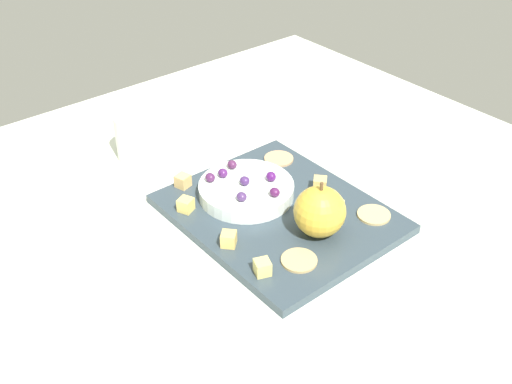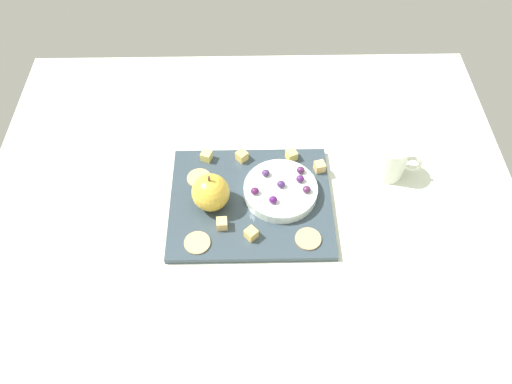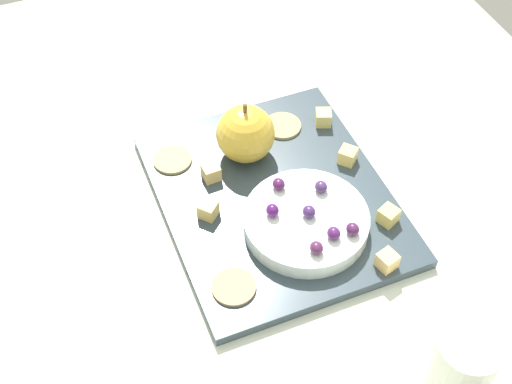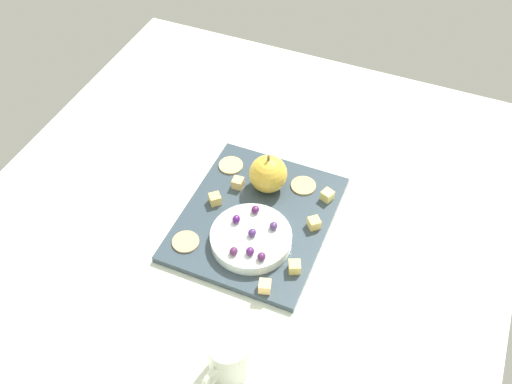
{
  "view_description": "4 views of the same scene",
  "coord_description": "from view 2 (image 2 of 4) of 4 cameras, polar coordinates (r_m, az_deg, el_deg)",
  "views": [
    {
      "loc": [
        56.91,
        -54.84,
        62.58
      ],
      "look_at": [
        -2.25,
        -6.04,
        9.1
      ],
      "focal_mm": 43.26,
      "sensor_mm": 36.0,
      "label": 1
    },
    {
      "loc": [
        0.05,
        57.66,
        89.28
      ],
      "look_at": [
        -1.03,
        -2.05,
        10.13
      ],
      "focal_mm": 35.37,
      "sensor_mm": 36.0,
      "label": 2
    },
    {
      "loc": [
        -52.13,
        20.17,
        73.32
      ],
      "look_at": [
        -0.48,
        -0.62,
        7.96
      ],
      "focal_mm": 49.24,
      "sensor_mm": 36.0,
      "label": 3
    },
    {
      "loc": [
        -65.54,
        -30.74,
        91.8
      ],
      "look_at": [
        1.99,
        -2.4,
        10.22
      ],
      "focal_mm": 40.4,
      "sensor_mm": 36.0,
      "label": 4
    }
  ],
  "objects": [
    {
      "name": "grape_0",
      "position": [
        1.0,
        1.98,
        -0.88
      ],
      "size": [
        1.69,
        1.52,
        1.57
      ],
      "primitive_type": "ellipsoid",
      "color": "#4D1862",
      "rests_on": "serving_dish"
    },
    {
      "name": "grape_2",
      "position": [
        1.03,
        5.04,
        1.5
      ],
      "size": [
        1.69,
        1.52,
        1.47
      ],
      "primitive_type": "ellipsoid",
      "color": "#4E1F5F",
      "rests_on": "serving_dish"
    },
    {
      "name": "grape_3",
      "position": [
        1.01,
        -0.1,
        0.12
      ],
      "size": [
        1.69,
        1.52,
        1.4
      ],
      "primitive_type": "ellipsoid",
      "color": "#4E1B4E",
      "rests_on": "serving_dish"
    },
    {
      "name": "cheese_cube_0",
      "position": [
        0.98,
        -0.54,
        -4.73
      ],
      "size": [
        2.95,
        2.95,
        2.09
      ],
      "primitive_type": "cube",
      "rotation": [
        0.0,
        0.0,
        0.73
      ],
      "color": "#F4CB69",
      "rests_on": "platter"
    },
    {
      "name": "cheese_cube_4",
      "position": [
        1.1,
        -1.59,
        4.1
      ],
      "size": [
        2.95,
        2.95,
        2.09
      ],
      "primitive_type": "cube",
      "rotation": [
        0.0,
        0.0,
        0.73
      ],
      "color": "#F2CC68",
      "rests_on": "platter"
    },
    {
      "name": "table",
      "position": [
        1.04,
        -0.55,
        -3.54
      ],
      "size": [
        112.79,
        103.47,
        4.32
      ],
      "primitive_type": "cube",
      "color": "silver",
      "rests_on": "ground"
    },
    {
      "name": "grape_5",
      "position": [
        1.05,
        5.1,
        2.49
      ],
      "size": [
        1.69,
        1.52,
        1.45
      ],
      "primitive_type": "ellipsoid",
      "color": "#4B204D",
      "rests_on": "serving_dish"
    },
    {
      "name": "cheese_cube_2",
      "position": [
        1.1,
        -5.6,
        4.08
      ],
      "size": [
        2.7,
        2.7,
        2.09
      ],
      "primitive_type": "cube",
      "rotation": [
        0.0,
        0.0,
        1.2
      ],
      "color": "#E6D472",
      "rests_on": "platter"
    },
    {
      "name": "grape_1",
      "position": [
        1.04,
        1.13,
        2.18
      ],
      "size": [
        1.69,
        1.52,
        1.39
      ],
      "primitive_type": "ellipsoid",
      "color": "#482D61",
      "rests_on": "serving_dish"
    },
    {
      "name": "cup",
      "position": [
        1.1,
        15.11,
        3.49
      ],
      "size": [
        9.69,
        6.58,
        8.38
      ],
      "color": "silver",
      "rests_on": "table"
    },
    {
      "name": "grape_4",
      "position": [
        1.02,
        5.77,
        0.3
      ],
      "size": [
        1.69,
        1.52,
        1.41
      ],
      "primitive_type": "ellipsoid",
      "color": "#4F234B",
      "rests_on": "serving_dish"
    },
    {
      "name": "cheese_cube_1",
      "position": [
        1.08,
        7.23,
        2.86
      ],
      "size": [
        2.57,
        2.57,
        2.09
      ],
      "primitive_type": "cube",
      "rotation": [
        0.0,
        0.0,
        0.27
      ],
      "color": "#F3C374",
      "rests_on": "platter"
    },
    {
      "name": "apple_stem",
      "position": [
        0.97,
        -5.31,
        1.53
      ],
      "size": [
        0.5,
        0.5,
        1.2
      ],
      "primitive_type": "cylinder",
      "color": "brown",
      "rests_on": "apple_whole"
    },
    {
      "name": "cheese_cube_5",
      "position": [
        1.1,
        4.06,
        4.18
      ],
      "size": [
        2.75,
        2.75,
        2.09
      ],
      "primitive_type": "cube",
      "rotation": [
        0.0,
        0.0,
        0.42
      ],
      "color": "#F4D56C",
      "rests_on": "platter"
    },
    {
      "name": "platter",
      "position": [
        1.04,
        -0.63,
        -1.14
      ],
      "size": [
        33.07,
        27.62,
        1.43
      ],
      "primitive_type": "cube",
      "color": "#32404B",
      "rests_on": "table"
    },
    {
      "name": "grape_6",
      "position": [
        1.02,
        2.88,
        0.9
      ],
      "size": [
        1.69,
        1.52,
        1.45
      ],
      "primitive_type": "ellipsoid",
      "color": "#462862",
      "rests_on": "serving_dish"
    },
    {
      "name": "apple_whole",
      "position": [
        1.0,
        -5.12,
        -0.05
      ],
      "size": [
        7.64,
        7.64,
        7.64
      ],
      "primitive_type": "sphere",
      "color": "gold",
      "rests_on": "platter"
    },
    {
      "name": "cracker_1",
      "position": [
        1.07,
        -6.43,
        1.57
      ],
      "size": [
        5.09,
        5.09,
        0.4
      ],
      "primitive_type": "cylinder",
      "color": "tan",
      "rests_on": "platter"
    },
    {
      "name": "cracker_0",
      "position": [
        0.98,
        -6.64,
        -5.72
      ],
      "size": [
        5.09,
        5.09,
        0.4
      ],
      "primitive_type": "cylinder",
      "color": "tan",
      "rests_on": "platter"
    },
    {
      "name": "serving_dish",
      "position": [
        1.04,
        2.81,
        0.17
      ],
      "size": [
        15.18,
        15.18,
        2.19
      ],
      "primitive_type": "cylinder",
      "color": "white",
      "rests_on": "platter"
    },
    {
      "name": "cracker_2",
      "position": [
        0.99,
        5.94,
        -5.29
      ],
      "size": [
        5.09,
        5.09,
        0.4
      ],
      "primitive_type": "cylinder",
      "color": "tan",
      "rests_on": "platter"
    },
    {
      "name": "cheese_cube_3",
      "position": [
        0.99,
        -3.85,
        -3.6
      ],
      "size": [
        2.21,
        2.21,
        2.09
      ],
      "primitive_type": "cube",
      "rotation": [
        0.0,
        0.0,
        0.06
      ],
      "color": "#F3C675",
      "rests_on": "platter"
    }
  ]
}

